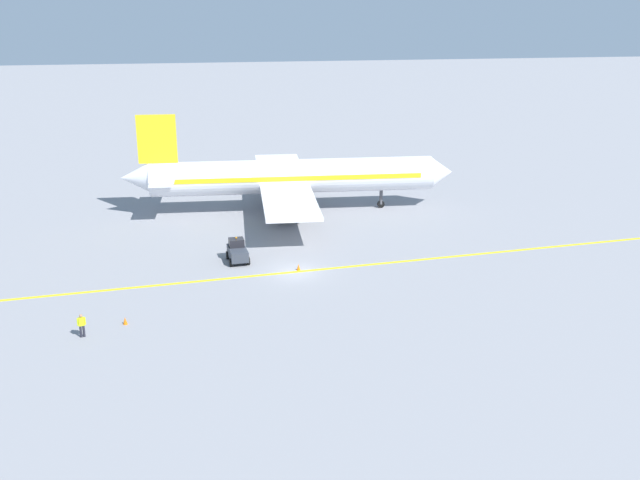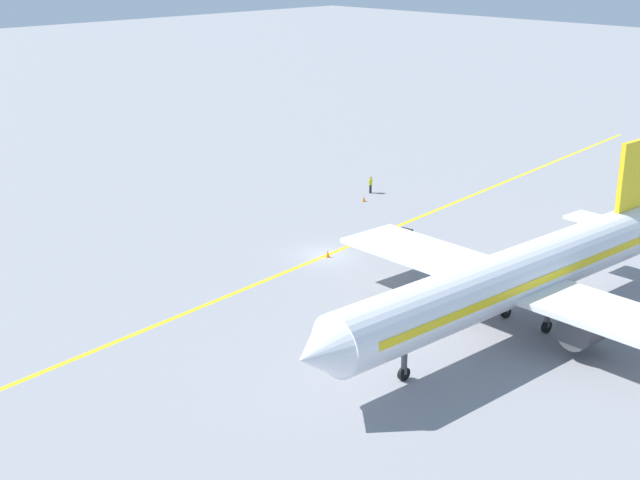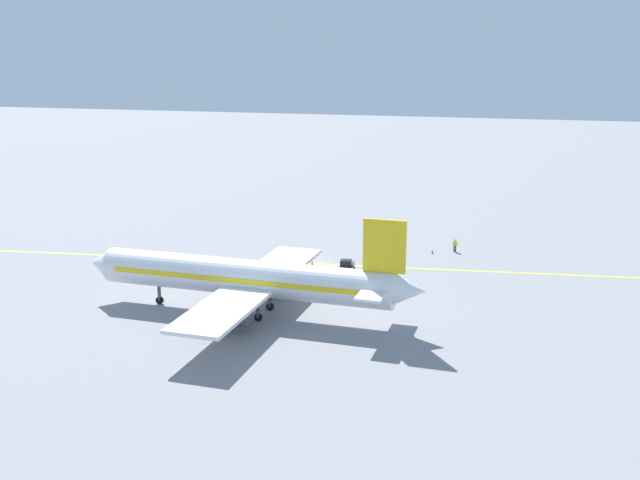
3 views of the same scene
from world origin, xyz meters
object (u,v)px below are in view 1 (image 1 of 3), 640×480
baggage_tug_dark (237,252)px  ground_crew_worker (82,325)px  airplane_at_gate (289,177)px  traffic_cone_mid_apron (125,321)px  traffic_cone_near_nose (299,267)px

baggage_tug_dark → ground_crew_worker: size_ratio=1.87×
baggage_tug_dark → airplane_at_gate: bearing=157.1°
airplane_at_gate → ground_crew_worker: airplane_at_gate is taller
baggage_tug_dark → traffic_cone_mid_apron: (11.87, -8.64, -0.63)m
airplane_at_gate → baggage_tug_dark: size_ratio=11.33×
ground_crew_worker → traffic_cone_near_nose: bearing=122.7°
airplane_at_gate → traffic_cone_mid_apron: size_ratio=64.56×
baggage_tug_dark → traffic_cone_near_nose: baggage_tug_dark is taller
baggage_tug_dark → ground_crew_worker: bearing=-40.0°
baggage_tug_dark → ground_crew_worker: 17.63m
traffic_cone_near_nose → traffic_cone_mid_apron: bearing=-57.0°
airplane_at_gate → traffic_cone_near_nose: airplane_at_gate is taller
traffic_cone_near_nose → traffic_cone_mid_apron: size_ratio=1.00×
airplane_at_gate → traffic_cone_mid_apron: bearing=-29.1°
baggage_tug_dark → traffic_cone_mid_apron: size_ratio=5.70×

